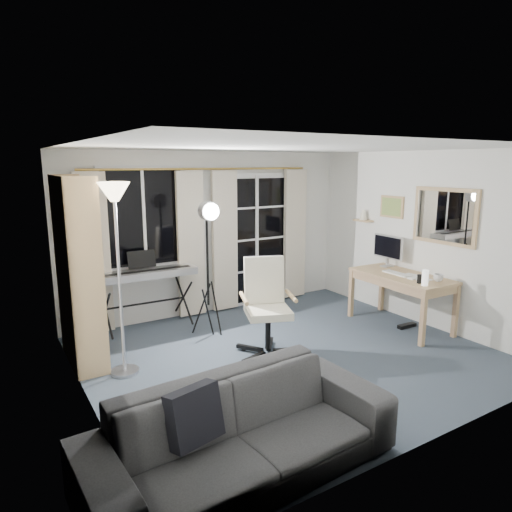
% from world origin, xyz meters
% --- Properties ---
extents(floor, '(4.50, 4.00, 0.02)m').
position_xyz_m(floor, '(0.00, 0.00, -0.01)').
color(floor, '#35414D').
rests_on(floor, ground).
extents(window, '(1.20, 0.08, 1.40)m').
position_xyz_m(window, '(-1.05, 1.97, 1.50)').
color(window, white).
rests_on(window, floor).
extents(french_door, '(1.32, 0.09, 2.11)m').
position_xyz_m(french_door, '(0.75, 1.97, 1.03)').
color(french_door, white).
rests_on(french_door, floor).
extents(curtains, '(3.60, 0.07, 2.13)m').
position_xyz_m(curtains, '(-0.14, 1.88, 1.09)').
color(curtains, gold).
rests_on(curtains, floor).
extents(bookshelf, '(0.34, 0.98, 2.11)m').
position_xyz_m(bookshelf, '(-2.13, 1.06, 1.00)').
color(bookshelf, tan).
rests_on(bookshelf, floor).
extents(torchiere_lamp, '(0.38, 0.38, 2.05)m').
position_xyz_m(torchiere_lamp, '(-1.79, 0.55, 1.65)').
color(torchiere_lamp, '#B2B2B7').
rests_on(torchiere_lamp, floor).
extents(keyboard_piano, '(1.40, 0.70, 1.01)m').
position_xyz_m(keyboard_piano, '(-1.16, 1.70, 0.76)').
color(keyboard_piano, black).
rests_on(keyboard_piano, floor).
extents(studio_light, '(0.32, 0.36, 1.80)m').
position_xyz_m(studio_light, '(-0.51, 1.05, 1.44)').
color(studio_light, black).
rests_on(studio_light, floor).
extents(office_chair, '(0.80, 0.80, 1.15)m').
position_xyz_m(office_chair, '(-0.17, 0.24, 0.67)').
color(office_chair, black).
rests_on(office_chair, floor).
extents(desk, '(0.73, 1.40, 0.74)m').
position_xyz_m(desk, '(1.88, -0.01, 0.65)').
color(desk, tan).
rests_on(desk, floor).
extents(monitor, '(0.18, 0.53, 0.46)m').
position_xyz_m(monitor, '(2.08, 0.44, 1.02)').
color(monitor, silver).
rests_on(monitor, desk).
extents(desk_clutter, '(0.45, 0.84, 0.94)m').
position_xyz_m(desk_clutter, '(1.81, -0.23, 0.58)').
color(desk_clutter, white).
rests_on(desk_clutter, desk).
extents(mug, '(0.12, 0.10, 0.12)m').
position_xyz_m(mug, '(1.98, -0.51, 0.80)').
color(mug, silver).
rests_on(mug, desk).
extents(wall_mirror, '(0.04, 0.94, 0.74)m').
position_xyz_m(wall_mirror, '(2.22, -0.35, 1.55)').
color(wall_mirror, tan).
rests_on(wall_mirror, floor).
extents(framed_print, '(0.03, 0.42, 0.32)m').
position_xyz_m(framed_print, '(2.23, 0.55, 1.60)').
color(framed_print, tan).
rests_on(framed_print, floor).
extents(wall_shelf, '(0.16, 0.30, 0.18)m').
position_xyz_m(wall_shelf, '(2.16, 1.05, 1.41)').
color(wall_shelf, tan).
rests_on(wall_shelf, floor).
extents(sofa, '(2.32, 0.78, 0.90)m').
position_xyz_m(sofa, '(-1.52, -1.55, 0.45)').
color(sofa, '#2A2A2C').
rests_on(sofa, floor).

